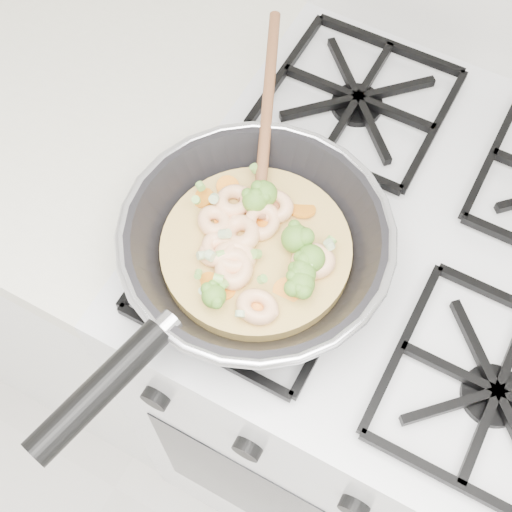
% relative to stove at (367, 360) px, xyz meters
% --- Properties ---
extents(stove, '(0.60, 0.60, 0.92)m').
position_rel_stove_xyz_m(stove, '(0.00, 0.00, 0.00)').
color(stove, silver).
rests_on(stove, ground).
extents(counter_left, '(1.00, 0.60, 0.90)m').
position_rel_stove_xyz_m(counter_left, '(-0.80, 0.00, -0.01)').
color(counter_left, white).
rests_on(counter_left, ground).
extents(skillet, '(0.31, 0.60, 0.09)m').
position_rel_stove_xyz_m(skillet, '(-0.15, -0.14, 0.50)').
color(skillet, black).
rests_on(skillet, stove).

